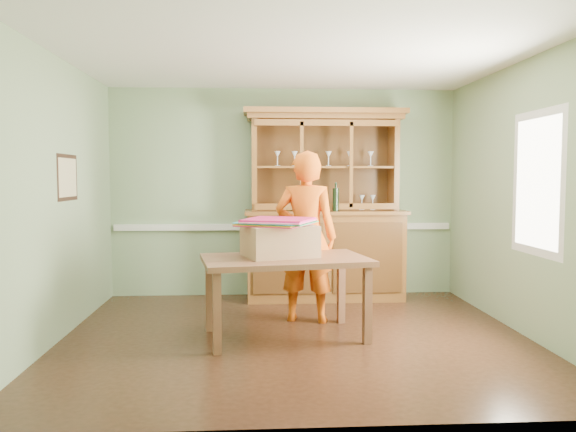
{
  "coord_description": "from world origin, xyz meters",
  "views": [
    {
      "loc": [
        -0.4,
        -5.37,
        1.56
      ],
      "look_at": [
        -0.05,
        0.4,
        1.15
      ],
      "focal_mm": 35.0,
      "sensor_mm": 36.0,
      "label": 1
    }
  ],
  "objects": [
    {
      "name": "wall_left",
      "position": [
        -2.25,
        0.0,
        1.35
      ],
      "size": [
        0.0,
        4.0,
        4.0
      ],
      "primitive_type": "plane",
      "rotation": [
        1.57,
        0.0,
        1.57
      ],
      "color": "#89A57B",
      "rests_on": "floor"
    },
    {
      "name": "cardboard_box",
      "position": [
        -0.15,
        0.07,
        0.93
      ],
      "size": [
        0.78,
        0.7,
        0.3
      ],
      "primitive_type": "cube",
      "rotation": [
        0.0,
        0.0,
        0.31
      ],
      "color": "#A77956",
      "rests_on": "dining_table"
    },
    {
      "name": "window_panel",
      "position": [
        2.23,
        -0.3,
        1.5
      ],
      "size": [
        0.03,
        0.96,
        1.36
      ],
      "color": "white",
      "rests_on": "wall_right"
    },
    {
      "name": "wall_back",
      "position": [
        0.0,
        2.0,
        1.35
      ],
      "size": [
        4.5,
        0.0,
        4.5
      ],
      "primitive_type": "plane",
      "rotation": [
        1.57,
        0.0,
        0.0
      ],
      "color": "#89A57B",
      "rests_on": "floor"
    },
    {
      "name": "wall_right",
      "position": [
        2.25,
        0.0,
        1.35
      ],
      "size": [
        0.0,
        4.0,
        4.0
      ],
      "primitive_type": "plane",
      "rotation": [
        1.57,
        0.0,
        -1.57
      ],
      "color": "#89A57B",
      "rests_on": "floor"
    },
    {
      "name": "chair_rail",
      "position": [
        0.0,
        1.98,
        0.9
      ],
      "size": [
        4.41,
        0.05,
        0.08
      ],
      "primitive_type": "cube",
      "color": "white",
      "rests_on": "wall_back"
    },
    {
      "name": "wall_front",
      "position": [
        0.0,
        -2.0,
        1.35
      ],
      "size": [
        4.5,
        0.0,
        4.5
      ],
      "primitive_type": "plane",
      "rotation": [
        -1.57,
        0.0,
        0.0
      ],
      "color": "#89A57B",
      "rests_on": "floor"
    },
    {
      "name": "kite_stack",
      "position": [
        -0.17,
        0.06,
        1.12
      ],
      "size": [
        0.81,
        0.81,
        0.06
      ],
      "rotation": [
        0.0,
        0.0,
        1.13
      ],
      "color": "#D3204E",
      "rests_on": "cardboard_box"
    },
    {
      "name": "person",
      "position": [
        0.16,
        0.6,
        0.92
      ],
      "size": [
        0.75,
        0.59,
        1.83
      ],
      "primitive_type": "imported",
      "rotation": [
        0.0,
        0.0,
        2.9
      ],
      "color": "#DD560D",
      "rests_on": "floor"
    },
    {
      "name": "framed_map",
      "position": [
        -2.23,
        0.3,
        1.55
      ],
      "size": [
        0.03,
        0.6,
        0.46
      ],
      "color": "#301D13",
      "rests_on": "wall_left"
    },
    {
      "name": "china_hutch",
      "position": [
        0.5,
        1.73,
        0.84
      ],
      "size": [
        2.05,
        0.68,
        2.41
      ],
      "color": "brown",
      "rests_on": "floor"
    },
    {
      "name": "ceiling",
      "position": [
        0.0,
        0.0,
        2.7
      ],
      "size": [
        4.5,
        4.5,
        0.0
      ],
      "primitive_type": "plane",
      "rotation": [
        3.14,
        0.0,
        0.0
      ],
      "color": "white",
      "rests_on": "wall_back"
    },
    {
      "name": "floor",
      "position": [
        0.0,
        0.0,
        0.0
      ],
      "size": [
        4.5,
        4.5,
        0.0
      ],
      "primitive_type": "plane",
      "color": "#422315",
      "rests_on": "ground"
    },
    {
      "name": "dining_table",
      "position": [
        -0.1,
        -0.01,
        0.69
      ],
      "size": [
        1.7,
        1.18,
        0.78
      ],
      "rotation": [
        0.0,
        0.0,
        0.16
      ],
      "color": "brown",
      "rests_on": "floor"
    }
  ]
}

